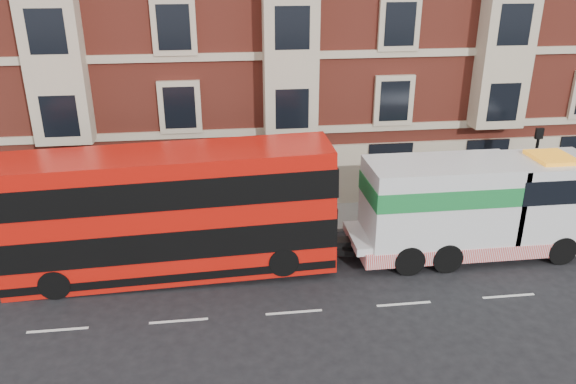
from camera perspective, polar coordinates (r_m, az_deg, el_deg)
name	(u,v)px	position (r m, az deg, el deg)	size (l,w,h in m)	color
ground	(294,312)	(20.18, 0.61, -12.12)	(120.00, 120.00, 0.00)	black
sidewalk	(272,220)	(26.61, -1.63, -2.84)	(90.00, 3.00, 0.15)	slate
lamp_post_west	(133,185)	(24.56, -15.44, 0.69)	(0.35, 0.15, 4.35)	black
lamp_post_east	(533,166)	(28.20, 23.67, 2.40)	(0.35, 0.15, 4.35)	black
double_decker_bus	(170,211)	(21.71, -11.93, -1.95)	(12.39, 2.84, 5.02)	red
tow_truck	(471,206)	(24.04, 18.13, -1.37)	(9.92, 2.93, 4.13)	silver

